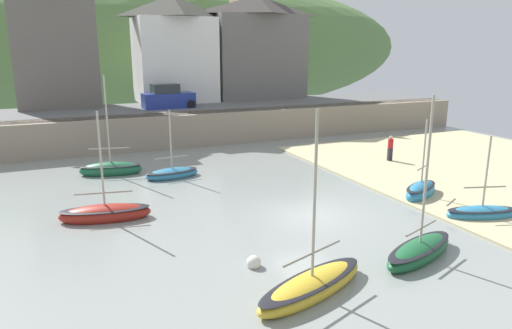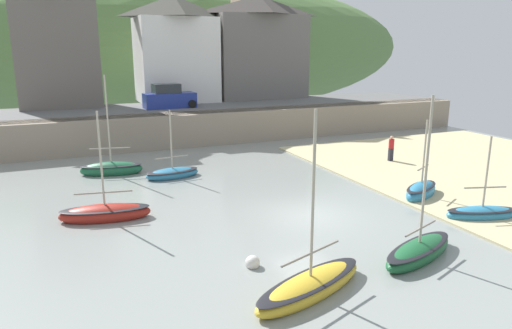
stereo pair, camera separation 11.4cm
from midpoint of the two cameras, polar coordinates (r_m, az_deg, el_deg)
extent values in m
cube|color=gray|center=(20.70, 6.22, -6.27)|extent=(48.00, 40.00, 0.06)
cube|color=#C5B98B|center=(31.05, 27.45, -0.73)|extent=(18.00, 22.00, 0.10)
cube|color=gray|center=(35.70, -7.20, 4.40)|extent=(48.00, 2.40, 2.40)
cube|color=#606060|center=(39.06, -8.77, 6.89)|extent=(48.00, 9.00, 0.10)
ellipsoid|color=#5B7F44|center=(73.60, -11.75, 13.91)|extent=(80.00, 44.00, 20.74)
cube|color=#686159|center=(42.06, -23.14, 13.01)|extent=(6.21, 5.01, 9.49)
cube|color=white|center=(43.30, -9.69, 12.47)|extent=(6.72, 5.25, 7.32)
pyramid|color=#424139|center=(43.43, -9.95, 18.55)|extent=(7.02, 5.55, 1.89)
cube|color=slate|center=(45.89, 0.42, 13.03)|extent=(8.68, 4.40, 7.77)
pyramid|color=#453F3B|center=(46.04, 0.43, 18.94)|extent=(8.98, 4.70, 1.71)
cube|color=tan|center=(49.79, -0.87, 14.96)|extent=(2.80, 2.80, 10.98)
ellipsoid|color=teal|center=(26.85, -10.06, -1.14)|extent=(3.21, 1.71, 0.68)
ellipsoid|color=black|center=(26.80, -10.08, -0.76)|extent=(3.14, 1.67, 0.12)
cylinder|color=#B2A893|center=(26.40, -10.25, 3.03)|extent=(0.09, 0.09, 3.30)
cylinder|color=gray|center=(26.61, -10.15, 0.88)|extent=(1.94, 0.30, 0.07)
ellipsoid|color=teal|center=(22.34, 26.04, -5.50)|extent=(3.33, 1.94, 0.72)
ellipsoid|color=black|center=(22.28, 26.09, -5.02)|extent=(3.26, 1.90, 0.12)
cylinder|color=#B2A893|center=(21.83, 26.57, -0.81)|extent=(0.09, 0.09, 3.06)
cylinder|color=gray|center=(21.99, 26.38, -2.53)|extent=(1.81, 0.63, 0.07)
ellipsoid|color=gold|center=(14.47, 6.89, -14.67)|extent=(4.60, 2.68, 0.75)
ellipsoid|color=black|center=(14.37, 6.92, -13.95)|extent=(4.51, 2.63, 0.12)
cylinder|color=#B2A893|center=(13.34, 7.25, -3.85)|extent=(0.09, 0.09, 4.96)
cylinder|color=gray|center=(13.98, 7.02, -10.72)|extent=(2.42, 0.96, 0.07)
ellipsoid|color=#1B5A32|center=(17.49, 19.47, -10.10)|extent=(4.07, 2.44, 0.78)
ellipsoid|color=black|center=(17.41, 19.53, -9.46)|extent=(3.98, 2.39, 0.12)
cylinder|color=#B2A893|center=(16.55, 20.29, -0.79)|extent=(0.09, 0.09, 5.08)
cylinder|color=gray|center=(17.16, 19.71, -7.36)|extent=(1.97, 0.80, 0.07)
ellipsoid|color=#1C5C3A|center=(28.31, -17.15, -0.61)|extent=(3.70, 1.95, 0.95)
ellipsoid|color=black|center=(28.25, -17.19, -0.10)|extent=(3.62, 1.91, 0.12)
cylinder|color=#B2A893|center=(27.74, -17.59, 5.31)|extent=(0.09, 0.09, 4.96)
cylinder|color=gray|center=(28.03, -17.34, 1.90)|extent=(2.23, 0.55, 0.07)
ellipsoid|color=maroon|center=(21.03, -17.81, -5.79)|extent=(3.97, 1.93, 0.86)
ellipsoid|color=black|center=(20.95, -17.86, -5.18)|extent=(3.89, 1.89, 0.12)
cylinder|color=#B2A893|center=(20.36, -18.32, 0.65)|extent=(0.09, 0.09, 3.99)
cylinder|color=gray|center=(20.73, -18.01, -3.28)|extent=(2.35, 0.49, 0.07)
ellipsoid|color=teal|center=(24.29, 19.67, -3.19)|extent=(3.04, 2.29, 0.98)
ellipsoid|color=black|center=(24.21, 19.72, -2.58)|extent=(2.97, 2.24, 0.12)
cylinder|color=#B2A893|center=(23.79, 20.07, 1.48)|extent=(0.09, 0.09, 3.08)
cylinder|color=gray|center=(23.97, 19.91, -0.36)|extent=(1.25, 0.72, 0.07)
cube|color=navy|center=(38.73, -10.43, 7.73)|extent=(4.18, 1.91, 1.20)
cube|color=#282D33|center=(38.58, -10.86, 9.10)|extent=(2.17, 1.61, 0.80)
cylinder|color=black|center=(39.92, -8.35, 7.59)|extent=(0.64, 0.22, 0.64)
cylinder|color=black|center=(38.39, -7.72, 7.36)|extent=(0.64, 0.22, 0.64)
cylinder|color=black|center=(39.21, -13.04, 7.26)|extent=(0.64, 0.22, 0.64)
cylinder|color=black|center=(37.65, -12.60, 7.02)|extent=(0.64, 0.22, 0.64)
cube|color=#282833|center=(31.05, 16.26, 1.19)|extent=(0.28, 0.20, 0.82)
cylinder|color=red|center=(30.91, 16.35, 2.46)|extent=(0.34, 0.34, 0.58)
sphere|color=#D1A889|center=(30.84, 16.40, 3.19)|extent=(0.22, 0.22, 0.22)
sphere|color=silver|center=(15.95, -0.22, -11.92)|extent=(0.50, 0.50, 0.50)
camera|label=1|loc=(0.06, -90.47, -0.12)|focal=32.68mm
camera|label=2|loc=(0.06, 89.53, 0.12)|focal=32.68mm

